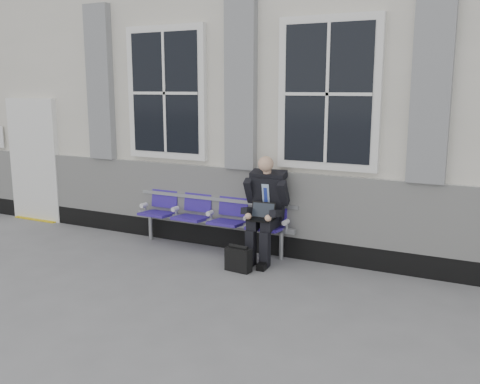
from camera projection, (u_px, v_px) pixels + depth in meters
The scene contains 5 objects.
ground at pixel (254, 294), 6.14m from camera, with size 70.00×70.00×0.00m, color slate.
station_building at pixel (345, 94), 8.75m from camera, with size 14.40×4.40×4.49m.
bench at pixel (212, 212), 7.77m from camera, with size 2.60×0.47×0.91m.
businessman at pixel (266, 205), 7.20m from camera, with size 0.60×0.80×1.44m.
briefcase at pixel (238, 259), 6.88m from camera, with size 0.35×0.18×0.35m.
Camera 1 is at (2.49, -5.24, 2.33)m, focal length 40.00 mm.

